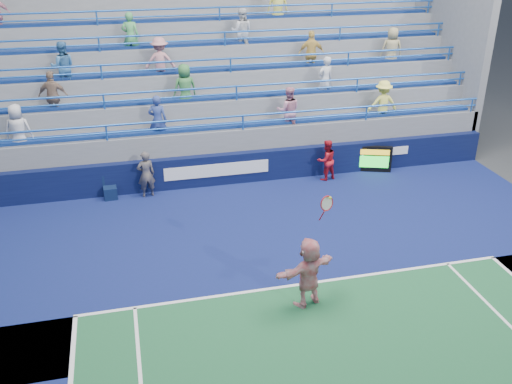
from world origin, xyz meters
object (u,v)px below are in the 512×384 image
object	(u,v)px
serve_speed_board	(372,159)
line_judge	(146,174)
judge_chair	(110,192)
tennis_player	(309,272)
ball_girl	(326,160)

from	to	relation	value
serve_speed_board	line_judge	bearing A→B (deg)	-178.54
judge_chair	tennis_player	size ratio (longest dim) A/B	0.27
judge_chair	line_judge	world-z (taller)	line_judge
judge_chair	ball_girl	bearing A→B (deg)	-1.48
judge_chair	ball_girl	size ratio (longest dim) A/B	0.51
judge_chair	line_judge	xyz separation A→B (m)	(1.20, -0.12, 0.55)
serve_speed_board	line_judge	xyz separation A→B (m)	(-8.07, -0.20, 0.30)
serve_speed_board	judge_chair	world-z (taller)	serve_speed_board
serve_speed_board	ball_girl	size ratio (longest dim) A/B	0.95
ball_girl	line_judge	bearing A→B (deg)	-15.45
tennis_player	ball_girl	distance (m)	7.37
tennis_player	line_judge	distance (m)	7.60
tennis_player	serve_speed_board	bearing A→B (deg)	56.01
ball_girl	tennis_player	bearing A→B (deg)	52.08
judge_chair	tennis_player	distance (m)	8.32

